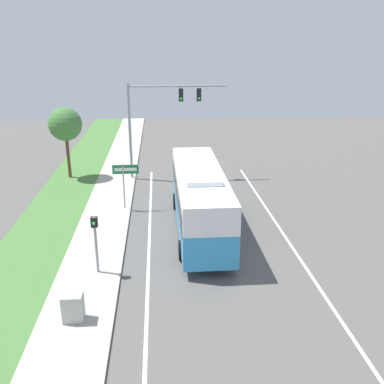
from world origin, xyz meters
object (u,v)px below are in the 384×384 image
at_px(bus, 200,195).
at_px(signal_gantry, 158,111).
at_px(utility_cabinet, 73,308).
at_px(pedestrian_signal, 95,236).
at_px(street_sign, 125,177).

relative_size(bus, signal_gantry, 1.50).
bearing_deg(utility_cabinet, bus, 55.76).
relative_size(bus, pedestrian_signal, 3.92).
xyz_separation_m(signal_gantry, pedestrian_signal, (-2.86, -14.13, -3.18)).
bearing_deg(street_sign, pedestrian_signal, -95.50).
relative_size(pedestrian_signal, utility_cabinet, 2.60).
xyz_separation_m(street_sign, utility_cabinet, (-1.18, -11.23, -1.48)).
relative_size(bus, street_sign, 3.70).
distance_m(pedestrian_signal, utility_cabinet, 3.71).
bearing_deg(signal_gantry, pedestrian_signal, -101.44).
xyz_separation_m(bus, utility_cabinet, (-5.38, -7.90, -1.34)).
bearing_deg(bus, street_sign, 141.65).
relative_size(street_sign, utility_cabinet, 2.76).
height_order(signal_gantry, utility_cabinet, signal_gantry).
xyz_separation_m(bus, pedestrian_signal, (-4.95, -4.44, -0.10)).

